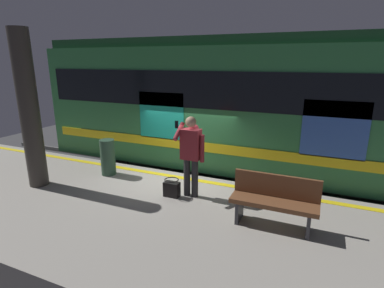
{
  "coord_description": "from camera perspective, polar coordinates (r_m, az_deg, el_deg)",
  "views": [
    {
      "loc": [
        -3.1,
        6.61,
        3.78
      ],
      "look_at": [
        -0.34,
        0.3,
        1.87
      ],
      "focal_mm": 28.4,
      "sensor_mm": 36.0,
      "label": 1
    }
  ],
  "objects": [
    {
      "name": "track_rail_near",
      "position": [
        9.09,
        1.57,
        -8.56
      ],
      "size": [
        18.75,
        0.08,
        0.16
      ],
      "primitive_type": "cube",
      "color": "slate",
      "rests_on": "ground"
    },
    {
      "name": "passenger",
      "position": [
        6.25,
        -0.17,
        -1.18
      ],
      "size": [
        0.57,
        0.55,
        1.72
      ],
      "color": "#262628",
      "rests_on": "platform"
    },
    {
      "name": "safety_line",
      "position": [
        7.57,
        -2.37,
        -6.28
      ],
      "size": [
        14.13,
        0.16,
        0.01
      ],
      "primitive_type": "cube",
      "color": "yellow",
      "rests_on": "platform"
    },
    {
      "name": "track_rail_far",
      "position": [
        10.33,
        4.58,
        -5.57
      ],
      "size": [
        18.75,
        0.08,
        0.16
      ],
      "primitive_type": "cube",
      "color": "slate",
      "rests_on": "ground"
    },
    {
      "name": "trash_bin",
      "position": [
        7.92,
        -15.52,
        -2.4
      ],
      "size": [
        0.36,
        0.36,
        0.91
      ],
      "primitive_type": "cylinder",
      "color": "#2D4C38",
      "rests_on": "platform"
    },
    {
      "name": "train_carriage",
      "position": [
        8.68,
        11.44,
        7.59
      ],
      "size": [
        11.79,
        3.11,
        4.19
      ],
      "color": "#2D723F",
      "rests_on": "ground"
    },
    {
      "name": "platform",
      "position": [
        6.35,
        -9.89,
        -15.99
      ],
      "size": [
        14.42,
        4.28,
        0.97
      ],
      "primitive_type": "cube",
      "color": "#9E998E",
      "rests_on": "ground"
    },
    {
      "name": "ground_plane",
      "position": [
        8.22,
        -1.36,
        -11.92
      ],
      "size": [
        23.43,
        23.43,
        0.0
      ],
      "primitive_type": "plane",
      "color": "#3D3D3F"
    },
    {
      "name": "bench",
      "position": [
        5.5,
        15.21,
        -10.04
      ],
      "size": [
        1.47,
        0.44,
        0.9
      ],
      "color": "brown",
      "rests_on": "platform"
    },
    {
      "name": "handbag",
      "position": [
        6.52,
        -3.83,
        -8.34
      ],
      "size": [
        0.33,
        0.3,
        0.39
      ],
      "color": "black",
      "rests_on": "platform"
    },
    {
      "name": "station_column",
      "position": [
        7.58,
        -28.26,
        5.51
      ],
      "size": [
        0.42,
        0.42,
        3.47
      ],
      "primitive_type": "cylinder",
      "color": "#38332D",
      "rests_on": "platform"
    }
  ]
}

